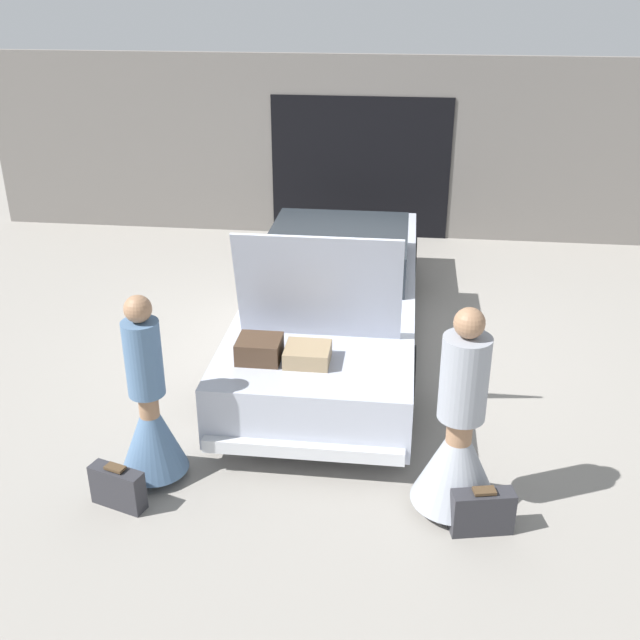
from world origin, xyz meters
name	(u,v)px	position (x,y,z in m)	size (l,w,h in m)	color
ground_plane	(335,339)	(0.00, 0.00, 0.00)	(40.00, 40.00, 0.00)	gray
garage_wall_back	(361,149)	(0.00, 3.91, 1.39)	(12.00, 0.14, 2.80)	slate
car	(335,294)	(0.00, 0.02, 0.56)	(1.84, 5.33, 1.84)	#B2B7C6
person_left	(150,415)	(-1.25, -2.77, 0.60)	(0.57, 0.57, 1.67)	#997051
person_right	(458,442)	(1.25, -2.89, 0.62)	(0.69, 0.69, 1.75)	#997051
suitcase_beside_left_person	(118,487)	(-1.42, -3.19, 0.18)	(0.48, 0.28, 0.38)	#2D2D33
suitcase_beside_right_person	(482,512)	(1.45, -3.15, 0.18)	(0.50, 0.26, 0.39)	#2D2D33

